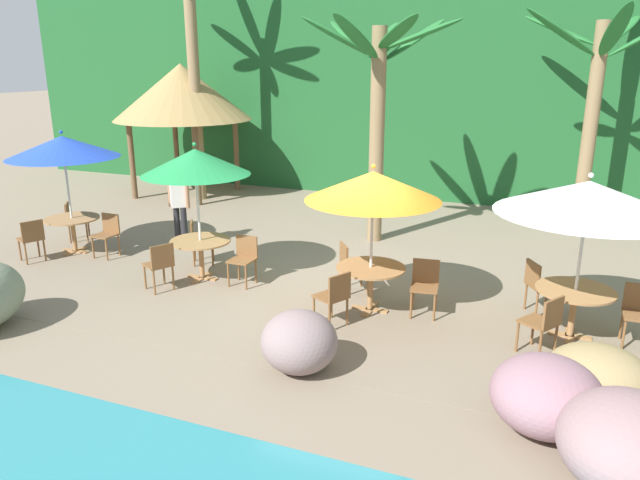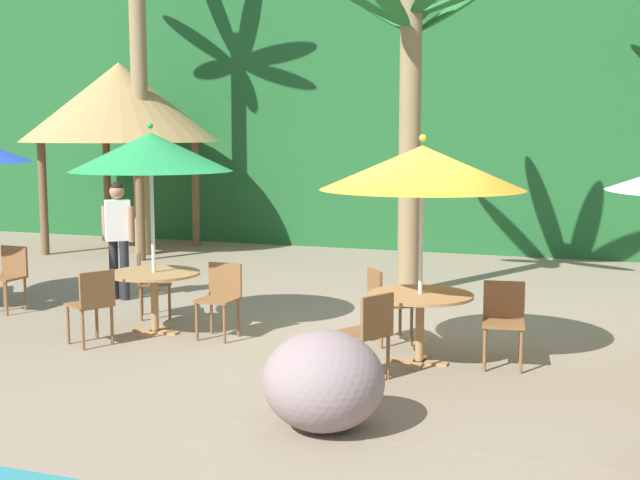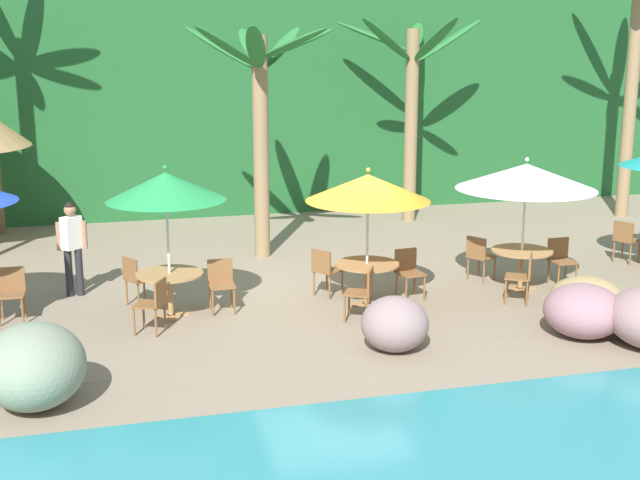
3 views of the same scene
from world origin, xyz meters
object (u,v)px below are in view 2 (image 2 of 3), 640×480
(chair_green_seaward, at_px, (221,294))
(chair_orange_seaward, at_px, (504,317))
(umbrella_orange, at_px, (422,168))
(palapa_hut, at_px, (120,103))
(dining_table_orange, at_px, (420,306))
(chair_orange_inland, at_px, (384,300))
(chair_green_left, at_px, (93,302))
(palm_tree_nearest, at_px, (137,13))
(palm_tree_second, at_px, (412,67))
(chair_orange_left, at_px, (369,330))
(umbrella_green, at_px, (151,152))
(dining_table_green, at_px, (154,282))
(chair_blue_seaward, at_px, (9,273))
(chair_green_inland, at_px, (148,279))
(waiter_in_white, at_px, (118,232))

(chair_green_seaward, distance_m, chair_orange_seaward, 3.28)
(chair_green_seaward, bearing_deg, umbrella_orange, -7.44)
(umbrella_orange, height_order, palapa_hut, palapa_hut)
(dining_table_orange, relative_size, chair_orange_inland, 1.26)
(chair_green_left, height_order, palm_tree_nearest, palm_tree_nearest)
(chair_green_left, relative_size, umbrella_orange, 0.37)
(palm_tree_nearest, bearing_deg, palm_tree_second, -19.39)
(chair_orange_inland, xyz_separation_m, chair_orange_left, (0.25, -1.43, 0.00))
(umbrella_green, distance_m, chair_orange_inland, 3.22)
(umbrella_orange, bearing_deg, dining_table_green, 175.73)
(dining_table_green, height_order, chair_green_seaward, chair_green_seaward)
(chair_green_seaward, bearing_deg, dining_table_orange, -7.44)
(umbrella_green, relative_size, chair_orange_inland, 2.88)
(dining_table_orange, height_order, chair_orange_inland, chair_orange_inland)
(chair_orange_left, distance_m, palapa_hut, 10.48)
(dining_table_orange, bearing_deg, chair_green_seaward, 172.56)
(chair_blue_seaward, bearing_deg, chair_green_seaward, -6.11)
(chair_green_left, distance_m, chair_orange_left, 3.31)
(chair_green_inland, bearing_deg, chair_orange_seaward, -8.93)
(chair_blue_seaward, xyz_separation_m, dining_table_green, (2.49, -0.43, 0.10))
(palapa_hut, height_order, waiter_in_white, palapa_hut)
(palm_tree_second, distance_m, waiter_in_white, 4.87)
(dining_table_orange, height_order, palm_tree_nearest, palm_tree_nearest)
(dining_table_green, relative_size, palm_tree_second, 0.23)
(umbrella_orange, relative_size, palm_tree_second, 0.50)
(palm_tree_second, xyz_separation_m, palapa_hut, (-6.60, 2.48, -0.37))
(chair_orange_seaward, height_order, palm_tree_nearest, palm_tree_nearest)
(chair_orange_seaward, relative_size, palapa_hut, 0.22)
(palm_tree_second, bearing_deg, umbrella_orange, -74.60)
(dining_table_orange, bearing_deg, umbrella_orange, 90.00)
(dining_table_green, relative_size, chair_green_left, 1.26)
(umbrella_green, height_order, chair_orange_seaward, umbrella_green)
(chair_orange_inland, height_order, palm_tree_second, palm_tree_second)
(palm_tree_nearest, bearing_deg, umbrella_green, -57.25)
(umbrella_green, bearing_deg, chair_green_seaward, 4.92)
(chair_green_left, distance_m, palapa_hut, 8.31)
(dining_table_green, bearing_deg, palm_tree_second, 57.62)
(chair_green_seaward, height_order, chair_orange_left, same)
(umbrella_green, relative_size, dining_table_orange, 2.28)
(chair_orange_seaward, bearing_deg, chair_green_inland, 171.07)
(dining_table_green, height_order, umbrella_orange, umbrella_orange)
(chair_orange_left, bearing_deg, chair_blue_seaward, 164.96)
(chair_green_inland, distance_m, umbrella_orange, 4.21)
(chair_orange_seaward, distance_m, palapa_hut, 10.72)
(dining_table_orange, relative_size, palm_tree_nearest, 0.16)
(palm_tree_nearest, bearing_deg, chair_orange_left, -45.26)
(chair_blue_seaward, distance_m, chair_orange_left, 5.67)
(chair_green_seaward, height_order, palapa_hut, palapa_hut)
(chair_green_seaward, xyz_separation_m, chair_green_inland, (-1.36, 0.61, 0.00))
(chair_blue_seaward, relative_size, umbrella_orange, 0.37)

